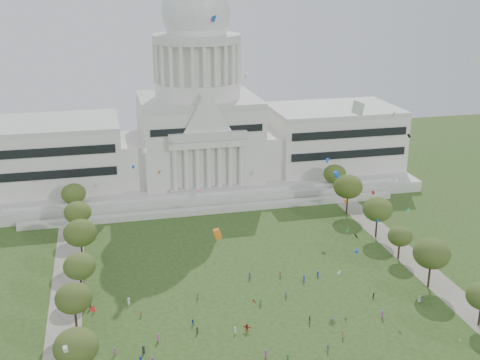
% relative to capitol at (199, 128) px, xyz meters
% --- Properties ---
extents(ground, '(400.00, 400.00, 0.00)m').
position_rel_capitol_xyz_m(ground, '(0.00, -113.59, -22.30)').
color(ground, '#2C471C').
rests_on(ground, ground).
extents(capitol, '(160.00, 64.50, 91.30)m').
position_rel_capitol_xyz_m(capitol, '(0.00, 0.00, 0.00)').
color(capitol, beige).
rests_on(capitol, ground).
extents(path_left, '(8.00, 160.00, 0.04)m').
position_rel_capitol_xyz_m(path_left, '(-48.00, -83.59, -22.28)').
color(path_left, gray).
rests_on(path_left, ground).
extents(path_right, '(8.00, 160.00, 0.04)m').
position_rel_capitol_xyz_m(path_right, '(48.00, -83.59, -22.28)').
color(path_right, gray).
rests_on(path_right, ground).
extents(row_tree_l_1, '(8.86, 8.86, 12.59)m').
position_rel_capitol_xyz_m(row_tree_l_1, '(-44.07, -116.55, -13.34)').
color(row_tree_l_1, black).
rests_on(row_tree_l_1, ground).
extents(row_tree_l_2, '(8.42, 8.42, 11.97)m').
position_rel_capitol_xyz_m(row_tree_l_2, '(-45.04, -96.29, -13.79)').
color(row_tree_l_2, black).
rests_on(row_tree_l_2, ground).
extents(row_tree_r_2, '(9.55, 9.55, 13.58)m').
position_rel_capitol_xyz_m(row_tree_r_2, '(44.17, -96.15, -12.64)').
color(row_tree_r_2, black).
rests_on(row_tree_r_2, ground).
extents(row_tree_l_3, '(8.12, 8.12, 11.55)m').
position_rel_capitol_xyz_m(row_tree_l_3, '(-44.09, -79.67, -14.09)').
color(row_tree_l_3, black).
rests_on(row_tree_l_3, ground).
extents(row_tree_r_3, '(7.01, 7.01, 9.98)m').
position_rel_capitol_xyz_m(row_tree_r_3, '(44.40, -79.10, -15.21)').
color(row_tree_r_3, black).
rests_on(row_tree_r_3, ground).
extents(row_tree_l_4, '(9.29, 9.29, 13.21)m').
position_rel_capitol_xyz_m(row_tree_l_4, '(-44.08, -61.17, -12.90)').
color(row_tree_l_4, black).
rests_on(row_tree_l_4, ground).
extents(row_tree_r_4, '(9.19, 9.19, 13.06)m').
position_rel_capitol_xyz_m(row_tree_r_4, '(44.76, -63.55, -13.01)').
color(row_tree_r_4, black).
rests_on(row_tree_r_4, ground).
extents(row_tree_l_5, '(8.33, 8.33, 11.85)m').
position_rel_capitol_xyz_m(row_tree_l_5, '(-45.22, -42.58, -13.88)').
color(row_tree_l_5, black).
rests_on(row_tree_l_5, ground).
extents(row_tree_r_5, '(9.82, 9.82, 13.96)m').
position_rel_capitol_xyz_m(row_tree_r_5, '(43.49, -43.40, -12.37)').
color(row_tree_r_5, black).
rests_on(row_tree_r_5, ground).
extents(row_tree_l_6, '(8.19, 8.19, 11.64)m').
position_rel_capitol_xyz_m(row_tree_l_6, '(-46.87, -24.45, -14.02)').
color(row_tree_l_6, black).
rests_on(row_tree_l_6, ground).
extents(row_tree_r_6, '(8.42, 8.42, 11.97)m').
position_rel_capitol_xyz_m(row_tree_r_6, '(45.96, -25.46, -13.79)').
color(row_tree_r_6, black).
rests_on(row_tree_r_6, ground).
extents(person_0, '(1.11, 0.99, 1.91)m').
position_rel_capitol_xyz_m(person_0, '(37.91, -102.79, -21.34)').
color(person_0, silver).
rests_on(person_0, ground).
extents(person_2, '(0.87, 0.79, 1.53)m').
position_rel_capitol_xyz_m(person_2, '(27.81, -98.18, -21.53)').
color(person_2, '#26262B').
rests_on(person_2, ground).
extents(person_3, '(0.83, 1.13, 1.57)m').
position_rel_capitol_xyz_m(person_3, '(8.18, -116.82, -21.51)').
color(person_3, '#4C4C51').
rests_on(person_3, ground).
extents(person_4, '(0.86, 1.22, 1.89)m').
position_rel_capitol_xyz_m(person_4, '(8.03, -105.56, -21.35)').
color(person_4, '#4C4C51').
rests_on(person_4, ground).
extents(person_5, '(2.01, 1.54, 2.03)m').
position_rel_capitol_xyz_m(person_5, '(-7.12, -105.56, -21.28)').
color(person_5, '#B21E1E').
rests_on(person_5, ground).
extents(person_8, '(0.83, 0.77, 1.45)m').
position_rel_capitol_xyz_m(person_8, '(-18.71, -99.83, -21.57)').
color(person_8, navy).
rests_on(person_8, ground).
extents(person_9, '(1.28, 1.21, 1.81)m').
position_rel_capitol_xyz_m(person_9, '(13.44, -112.75, -21.39)').
color(person_9, olive).
rests_on(person_9, ground).
extents(person_10, '(0.49, 0.88, 1.48)m').
position_rel_capitol_xyz_m(person_10, '(13.89, -106.24, -21.56)').
color(person_10, silver).
rests_on(person_10, ground).
extents(distant_crowd, '(68.24, 37.70, 1.94)m').
position_rel_capitol_xyz_m(distant_crowd, '(-14.11, -99.21, -21.42)').
color(distant_crowd, '#994C8C').
rests_on(distant_crowd, ground).
extents(kite_swarm, '(89.13, 101.58, 65.91)m').
position_rel_capitol_xyz_m(kite_swarm, '(5.18, -103.57, 11.64)').
color(kite_swarm, white).
rests_on(kite_swarm, ground).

